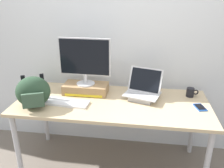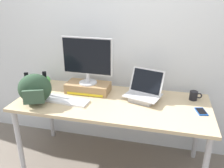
% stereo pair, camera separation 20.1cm
% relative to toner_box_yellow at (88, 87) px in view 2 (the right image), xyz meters
% --- Properties ---
extents(ground_plane, '(20.00, 20.00, 0.00)m').
position_rel_toner_box_yellow_xyz_m(ground_plane, '(0.30, -0.16, -0.80)').
color(ground_plane, '#70665B').
extents(back_wall, '(7.00, 0.10, 2.60)m').
position_rel_toner_box_yellow_xyz_m(back_wall, '(0.30, 0.32, 0.50)').
color(back_wall, silver).
rests_on(back_wall, ground).
extents(desk, '(1.84, 0.77, 0.75)m').
position_rel_toner_box_yellow_xyz_m(desk, '(0.30, -0.16, -0.12)').
color(desk, tan).
rests_on(desk, ground).
extents(toner_box_yellow, '(0.45, 0.23, 0.10)m').
position_rel_toner_box_yellow_xyz_m(toner_box_yellow, '(0.00, 0.00, 0.00)').
color(toner_box_yellow, '#9E7A51').
rests_on(toner_box_yellow, desk).
extents(desktop_monitor, '(0.52, 0.19, 0.47)m').
position_rel_toner_box_yellow_xyz_m(desktop_monitor, '(-0.00, -0.00, 0.31)').
color(desktop_monitor, silver).
rests_on(desktop_monitor, toner_box_yellow).
extents(open_laptop, '(0.38, 0.33, 0.29)m').
position_rel_toner_box_yellow_xyz_m(open_laptop, '(0.59, -0.06, 0.01)').
color(open_laptop, '#ADADB2').
rests_on(open_laptop, desk).
extents(external_keyboard, '(0.44, 0.19, 0.02)m').
position_rel_toner_box_yellow_xyz_m(external_keyboard, '(-0.13, -0.27, -0.04)').
color(external_keyboard, white).
rests_on(external_keyboard, desk).
extents(messenger_backpack, '(0.36, 0.32, 0.29)m').
position_rel_toner_box_yellow_xyz_m(messenger_backpack, '(-0.39, -0.36, 0.09)').
color(messenger_backpack, '#28422D').
rests_on(messenger_backpack, desk).
extents(coffee_mug, '(0.12, 0.08, 0.09)m').
position_rel_toner_box_yellow_xyz_m(coffee_mug, '(1.06, 0.06, -0.00)').
color(coffee_mug, black).
rests_on(coffee_mug, desk).
extents(cell_phone, '(0.11, 0.15, 0.01)m').
position_rel_toner_box_yellow_xyz_m(cell_phone, '(1.11, -0.18, -0.04)').
color(cell_phone, '#19479E').
rests_on(cell_phone, desk).
extents(plush_toy, '(0.09, 0.09, 0.09)m').
position_rel_toner_box_yellow_xyz_m(plush_toy, '(-0.53, 0.10, -0.00)').
color(plush_toy, '#56B256').
rests_on(plush_toy, desk).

